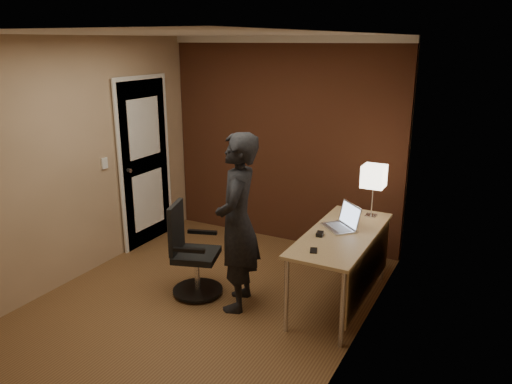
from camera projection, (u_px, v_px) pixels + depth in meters
room at (248, 137)px, 5.82m from camera, size 4.00×4.00×4.00m
desk at (349, 247)px, 4.65m from camera, size 0.60×1.50×0.73m
desk_lamp at (374, 177)px, 4.96m from camera, size 0.22×0.22×0.54m
laptop at (344, 221)px, 4.76m from camera, size 0.42×0.41×0.23m
mouse at (320, 234)px, 4.58m from camera, size 0.08×0.11×0.03m
phone at (314, 250)px, 4.25m from camera, size 0.09×0.13×0.01m
office_chair at (191, 256)px, 4.93m from camera, size 0.53×0.58×0.92m
person at (237, 223)px, 4.59m from camera, size 0.57×0.71×1.68m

